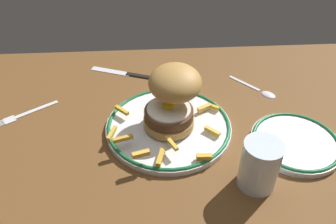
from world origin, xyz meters
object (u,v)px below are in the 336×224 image
burger (173,97)px  side_plate (295,142)px  fork (25,114)px  knife (128,74)px  water_glass (259,167)px  dinner_plate (168,126)px  spoon (263,91)px

burger → side_plate: 25.94cm
fork → knife: (22.56, 15.14, 0.08)cm
burger → water_glass: bearing=-50.4°
dinner_plate → knife: (-9.00, 22.12, -0.58)cm
burger → water_glass: size_ratio=1.46×
burger → water_glass: 21.41cm
water_glass → side_plate: (10.46, 8.95, -3.21)cm
dinner_plate → fork: size_ratio=2.06×
water_glass → side_plate: bearing=40.5°
side_plate → knife: size_ratio=1.01×
water_glass → spoon: 28.99cm
fork → dinner_plate: bearing=-12.5°
dinner_plate → knife: dinner_plate is taller
dinner_plate → side_plate: 25.79cm
water_glass → fork: 51.35cm
knife → spoon: (32.94, -10.31, 0.10)cm
side_plate → fork: size_ratio=1.37×
knife → spoon: bearing=-17.4°
side_plate → burger: bearing=163.0°
dinner_plate → spoon: dinner_plate is taller
side_plate → fork: (-56.54, 13.39, -0.65)cm
knife → spoon: 34.52cm
burger → spoon: burger is taller
water_glass → fork: bearing=154.1°
dinner_plate → burger: (1.06, 0.89, 6.88)cm
knife → side_plate: bearing=-40.0°
knife → burger: bearing=-64.6°
burger → spoon: (22.88, 10.92, -7.36)cm
dinner_plate → water_glass: size_ratio=2.80×
water_glass → knife: (-23.52, 37.47, -3.78)cm
spoon → water_glass: bearing=-109.1°
spoon → fork: bearing=-175.0°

